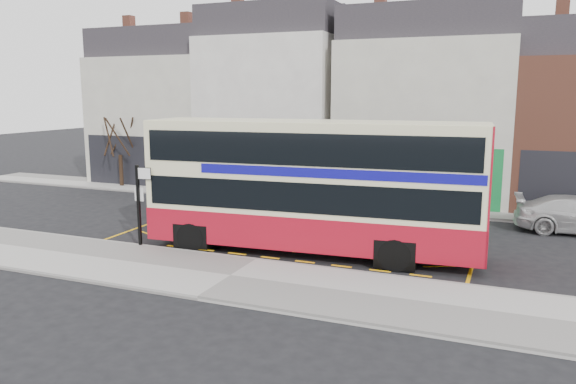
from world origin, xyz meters
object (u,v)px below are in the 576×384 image
at_px(car_silver, 218,189).
at_px(street_tree_right, 450,129).
at_px(car_grey, 327,194).
at_px(bus_stop_post, 140,197).
at_px(double_decker_bus, 313,185).
at_px(street_tree_left, 119,126).

xyz_separation_m(car_silver, street_tree_right, (11.81, 2.97, 3.37)).
height_order(car_grey, street_tree_right, street_tree_right).
bearing_deg(car_grey, car_silver, 103.73).
bearing_deg(bus_stop_post, street_tree_right, 46.80).
distance_m(bus_stop_post, car_grey, 10.93).
relative_size(double_decker_bus, street_tree_right, 2.10).
xyz_separation_m(bus_stop_post, street_tree_left, (-9.65, 11.01, 1.83)).
bearing_deg(bus_stop_post, double_decker_bus, 11.86).
distance_m(car_silver, street_tree_left, 8.34).
xyz_separation_m(double_decker_bus, car_grey, (-2.11, 8.13, -1.83)).
distance_m(double_decker_bus, street_tree_left, 18.30).
height_order(double_decker_bus, street_tree_right, street_tree_right).
relative_size(double_decker_bus, bus_stop_post, 4.03).
bearing_deg(street_tree_right, car_silver, -165.89).
xyz_separation_m(street_tree_left, street_tree_right, (19.40, 1.56, 0.20)).
distance_m(double_decker_bus, car_grey, 8.60).
xyz_separation_m(bus_stop_post, car_silver, (-2.07, 9.61, -1.35)).
bearing_deg(car_silver, double_decker_bus, -137.27).
bearing_deg(car_silver, street_tree_right, -80.24).
bearing_deg(car_silver, car_grey, -90.13).
relative_size(car_grey, street_tree_left, 0.78).
relative_size(double_decker_bus, street_tree_left, 2.21).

